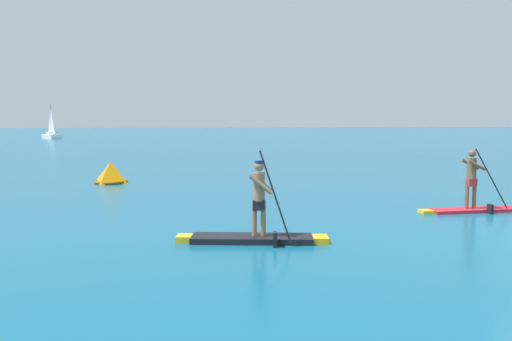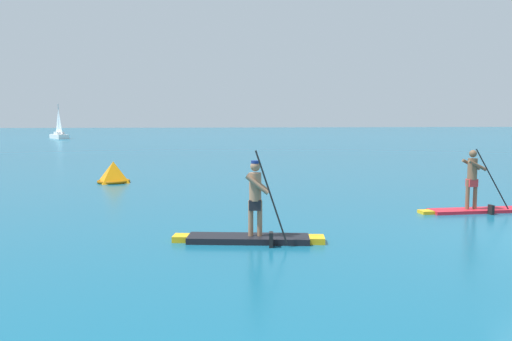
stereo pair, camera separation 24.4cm
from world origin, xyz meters
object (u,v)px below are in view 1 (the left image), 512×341
Objects in this scene: paddleboarder_mid_center at (475,198)px; race_marker_buoy at (111,174)px; paddleboarder_near_left at (255,227)px; sailboat_left_horizon at (52,134)px.

paddleboarder_mid_center is 14.18m from race_marker_buoy.
sailboat_left_horizon reaches higher than paddleboarder_near_left.
race_marker_buoy is 61.32m from sailboat_left_horizon.
race_marker_buoy is 0.28× the size of sailboat_left_horizon.
race_marker_buoy is (-3.71, 11.56, 0.07)m from paddleboarder_near_left.
paddleboarder_near_left is at bearing -160.16° from paddleboarder_mid_center.
paddleboarder_near_left is 0.59× the size of sailboat_left_horizon.
paddleboarder_mid_center is at bearing -41.09° from race_marker_buoy.
paddleboarder_near_left reaches higher than paddleboarder_mid_center.
sailboat_left_horizon is (-12.54, 60.03, 0.28)m from race_marker_buoy.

